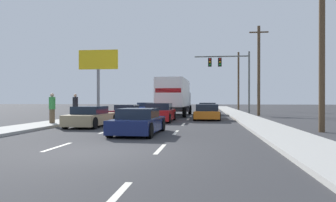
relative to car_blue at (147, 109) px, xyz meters
The scene contains 19 objects.
ground_plane 3.40m from the car_blue, 14.74° to the left, with size 140.00×140.00×0.00m, color #333335.
sidewalk_right 10.47m from the car_blue, 23.36° to the right, with size 2.22×80.00×0.14m, color #B2AFA8.
sidewalk_left 5.21m from the car_blue, 126.95° to the right, with size 2.22×80.00×0.14m, color #B2AFA8.
lane_markings 3.40m from the car_blue, 15.12° to the right, with size 3.54×57.00×0.01m.
car_blue is the anchor object (origin of this frame).
car_maroon 7.78m from the car_blue, 90.94° to the right, with size 2.01×4.30×1.13m.
car_tan 15.64m from the car_blue, 90.90° to the right, with size 1.88×4.44×1.17m.
box_truck 5.07m from the car_blue, 45.49° to the right, with size 2.72×9.51×3.41m.
car_red 11.57m from the car_blue, 74.58° to the right, with size 1.97×4.23×1.31m.
car_navy 19.51m from the car_blue, 80.19° to the right, with size 2.01×4.12×1.16m.
car_black 6.60m from the car_blue, ahead, with size 2.07×4.44×1.24m.
car_orange 10.63m from the car_blue, 52.55° to the right, with size 2.11×4.48×1.20m.
traffic_signal_mast 10.14m from the car_blue, 17.48° to the left, with size 6.17×0.69×6.94m.
utility_pole_near 21.46m from the car_blue, 55.71° to the right, with size 1.80×0.28×9.42m.
utility_pole_mid 12.22m from the car_blue, 10.06° to the right, with size 1.80×0.28×8.67m.
utility_pole_far 19.12m from the car_blue, 53.32° to the left, with size 1.80×0.28×8.72m.
roadside_billboard 9.63m from the car_blue, 147.84° to the left, with size 4.98×0.36×7.72m.
pedestrian_near_corner 11.92m from the car_blue, 104.61° to the right, with size 0.38×0.38×1.83m.
pedestrian_mid_block 15.46m from the car_blue, 100.73° to the right, with size 0.38×0.38×1.80m.
Camera 1 is at (3.13, -8.95, 1.55)m, focal length 33.51 mm.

